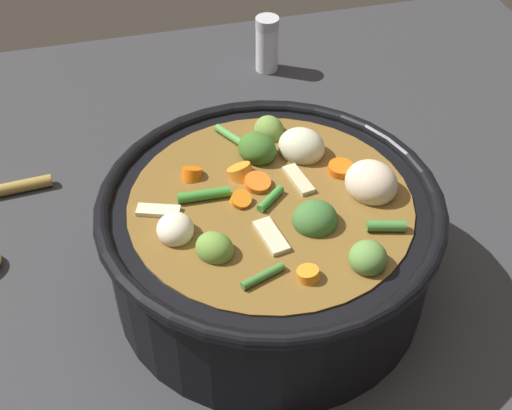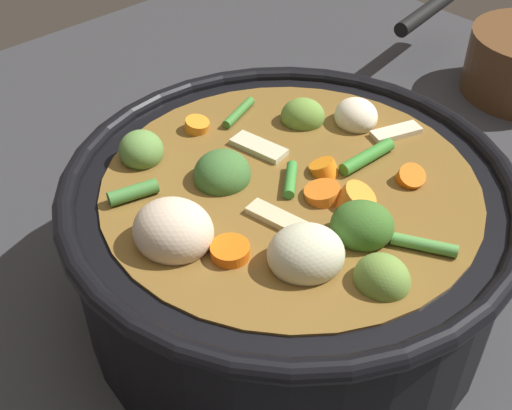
{
  "view_description": "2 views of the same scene",
  "coord_description": "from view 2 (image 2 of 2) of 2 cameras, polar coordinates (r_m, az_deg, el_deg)",
  "views": [
    {
      "loc": [
        0.13,
        0.45,
        0.55
      ],
      "look_at": [
        0.01,
        -0.02,
        0.1
      ],
      "focal_mm": 48.78,
      "sensor_mm": 36.0,
      "label": 1
    },
    {
      "loc": [
        -0.26,
        -0.25,
        0.4
      ],
      "look_at": [
        -0.02,
        0.02,
        0.09
      ],
      "focal_mm": 46.62,
      "sensor_mm": 36.0,
      "label": 2
    }
  ],
  "objects": [
    {
      "name": "cooking_pot",
      "position": [
        0.5,
        2.73,
        -2.8
      ],
      "size": [
        0.33,
        0.33,
        0.14
      ],
      "color": "black",
      "rests_on": "ground_plane"
    },
    {
      "name": "ground_plane",
      "position": [
        0.54,
        2.55,
        -7.71
      ],
      "size": [
        1.1,
        1.1,
        0.0
      ],
      "primitive_type": "plane",
      "color": "#2D2D30"
    }
  ]
}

